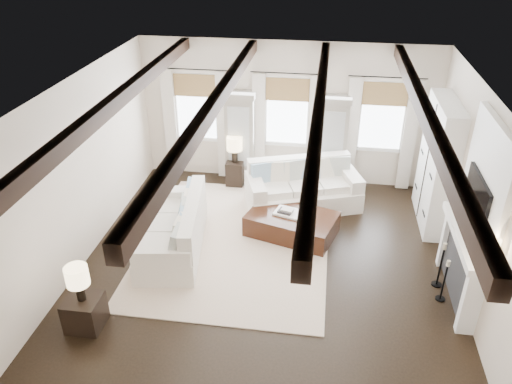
# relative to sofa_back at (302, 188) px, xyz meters

# --- Properties ---
(ground) EXTENTS (7.50, 7.50, 0.00)m
(ground) POSITION_rel_sofa_back_xyz_m (-0.47, -2.55, -0.41)
(ground) COLOR black
(ground) RESTS_ON ground
(room_shell) EXTENTS (6.54, 7.54, 3.22)m
(room_shell) POSITION_rel_sofa_back_xyz_m (0.28, -1.66, 1.48)
(room_shell) COLOR beige
(room_shell) RESTS_ON ground
(area_rug) EXTENTS (3.45, 4.45, 0.02)m
(area_rug) POSITION_rel_sofa_back_xyz_m (-1.13, -1.59, -0.40)
(area_rug) COLOR beige
(area_rug) RESTS_ON ground
(sofa_back) EXTENTS (2.54, 1.77, 1.00)m
(sofa_back) POSITION_rel_sofa_back_xyz_m (0.00, 0.00, 0.00)
(sofa_back) COLOR white
(sofa_back) RESTS_ON ground
(sofa_left) EXTENTS (1.35, 2.42, 0.98)m
(sofa_left) POSITION_rel_sofa_back_xyz_m (-2.18, -1.95, -0.00)
(sofa_left) COLOR white
(sofa_left) RESTS_ON ground
(ottoman) EXTENTS (1.87, 1.46, 0.43)m
(ottoman) POSITION_rel_sofa_back_xyz_m (-0.12, -1.13, -0.19)
(ottoman) COLOR black
(ottoman) RESTS_ON ground
(tray) EXTENTS (0.59, 0.51, 0.04)m
(tray) POSITION_rel_sofa_back_xyz_m (-0.20, -1.10, 0.04)
(tray) COLOR white
(tray) RESTS_ON ottoman
(book_lower) EXTENTS (0.31, 0.27, 0.04)m
(book_lower) POSITION_rel_sofa_back_xyz_m (-0.25, -1.12, 0.08)
(book_lower) COLOR #262628
(book_lower) RESTS_ON tray
(book_upper) EXTENTS (0.26, 0.23, 0.03)m
(book_upper) POSITION_rel_sofa_back_xyz_m (-0.22, -1.11, 0.12)
(book_upper) COLOR beige
(book_upper) RESTS_ON book_lower
(side_table_front) EXTENTS (0.51, 0.51, 0.51)m
(side_table_front) POSITION_rel_sofa_back_xyz_m (-2.98, -4.08, -0.15)
(side_table_front) COLOR black
(side_table_front) RESTS_ON ground
(lamp_front) EXTENTS (0.34, 0.34, 0.58)m
(lamp_front) POSITION_rel_sofa_back_xyz_m (-2.98, -4.08, 0.50)
(lamp_front) COLOR black
(lamp_front) RESTS_ON side_table_front
(side_table_back) EXTENTS (0.39, 0.39, 0.58)m
(side_table_back) POSITION_rel_sofa_back_xyz_m (-1.58, 0.71, -0.12)
(side_table_back) COLOR black
(side_table_back) RESTS_ON ground
(lamp_back) EXTENTS (0.35, 0.35, 0.60)m
(lamp_back) POSITION_rel_sofa_back_xyz_m (-1.58, 0.71, 0.58)
(lamp_back) COLOR black
(lamp_back) RESTS_ON side_table_back
(candlestick_near) EXTENTS (0.16, 0.16, 0.77)m
(candlestick_near) POSITION_rel_sofa_back_xyz_m (2.43, -2.69, -0.09)
(candlestick_near) COLOR black
(candlestick_near) RESTS_ON ground
(candlestick_far) EXTENTS (0.17, 0.17, 0.84)m
(candlestick_far) POSITION_rel_sofa_back_xyz_m (2.43, -2.32, -0.06)
(candlestick_far) COLOR black
(candlestick_far) RESTS_ON ground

